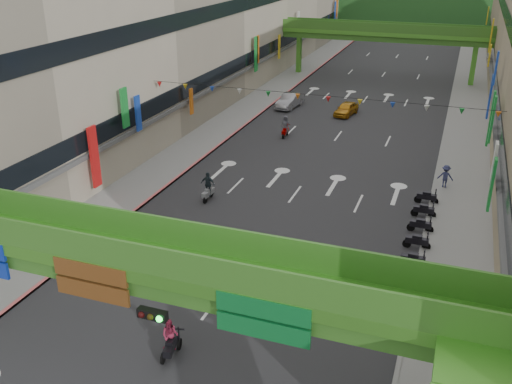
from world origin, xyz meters
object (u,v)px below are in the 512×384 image
overpass_near (158,287)px  car_yellow (346,109)px  scooter_rider_near (155,255)px  scooter_rider_mid (170,338)px  car_silver (290,101)px

overpass_near → car_yellow: 41.84m
scooter_rider_near → overpass_near: bearing=-58.5°
scooter_rider_mid → car_silver: 40.54m
car_silver → car_yellow: bearing=-0.2°
scooter_rider_mid → car_yellow: bearing=90.9°
overpass_near → car_silver: 43.34m
scooter_rider_near → scooter_rider_mid: scooter_rider_near is taller
scooter_rider_near → scooter_rider_mid: 7.19m
scooter_rider_near → car_silver: size_ratio=0.44×
overpass_near → car_silver: size_ratio=6.20×
scooter_rider_mid → car_silver: bearing=99.7°
overpass_near → car_yellow: (-1.68, 41.56, -4.54)m
overpass_near → scooter_rider_near: 10.70m
overpass_near → scooter_rider_mid: (-1.08, 2.42, -4.27)m
car_silver → scooter_rider_near: bearing=-78.0°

